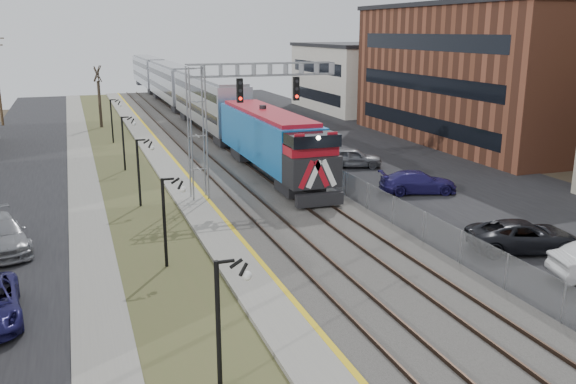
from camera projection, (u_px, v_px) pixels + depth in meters
name	position (u px, v px, depth m)	size (l,w,h in m)	color
street_west	(11.00, 189.00, 39.54)	(7.00, 120.00, 0.04)	black
sidewalk	(84.00, 183.00, 40.99)	(2.00, 120.00, 0.08)	gray
grass_median	(129.00, 180.00, 41.96)	(4.00, 120.00, 0.06)	#4C512B
platform	(173.00, 175.00, 42.91)	(2.00, 120.00, 0.24)	gray
ballast_bed	(241.00, 170.00, 44.53)	(8.00, 120.00, 0.20)	#595651
parking_lot	(387.00, 160.00, 48.42)	(16.00, 120.00, 0.04)	black
platform_edge	(185.00, 172.00, 43.16)	(0.24, 120.00, 0.01)	gold
track_near	(214.00, 170.00, 43.83)	(1.58, 120.00, 0.15)	#2D2119
track_far	(261.00, 166.00, 44.97)	(1.58, 120.00, 0.15)	#2D2119
train	(181.00, 90.00, 74.43)	(3.00, 85.85, 5.33)	#1563AF
signal_gantry	(225.00, 108.00, 35.83)	(9.00, 1.07, 8.15)	gray
lampposts	(164.00, 222.00, 26.23)	(0.14, 62.14, 4.00)	black
fence	(295.00, 157.00, 45.70)	(0.04, 120.00, 1.60)	gray
buildings_east	(572.00, 79.00, 47.85)	(16.00, 76.00, 15.00)	#A29A83
car_lot_c	(524.00, 237.00, 28.24)	(2.38, 5.15, 1.43)	black
car_lot_d	(418.00, 183.00, 38.34)	(1.96, 4.83, 1.40)	#1E1855
car_lot_e	(353.00, 158.00, 45.64)	(1.73, 4.30, 1.46)	gray
car_lot_f	(288.00, 137.00, 54.86)	(1.41, 4.05, 1.34)	#0E4816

